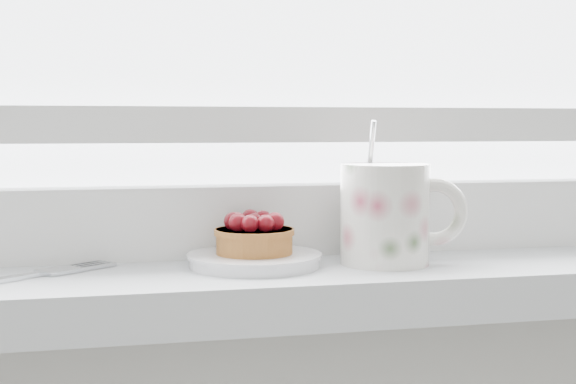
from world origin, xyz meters
name	(u,v)px	position (x,y,z in m)	size (l,w,h in m)	color
saucer	(254,260)	(0.02, 1.90, 0.95)	(0.12, 0.12, 0.01)	white
raspberry_tart	(254,235)	(0.02, 1.90, 0.97)	(0.07, 0.07, 0.04)	brown
floral_mug	(388,212)	(0.15, 1.88, 0.99)	(0.13, 0.10, 0.13)	silver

